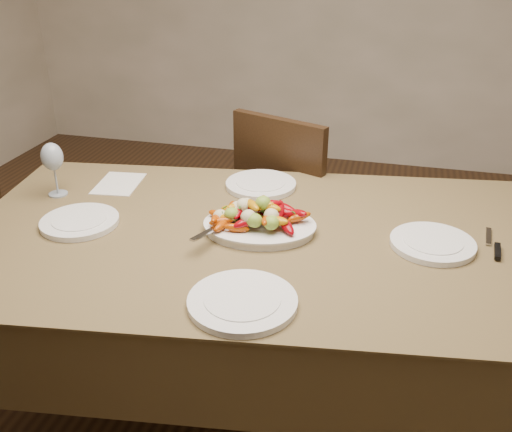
{
  "coord_description": "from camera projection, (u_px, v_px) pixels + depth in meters",
  "views": [
    {
      "loc": [
        0.38,
        -1.21,
        1.6
      ],
      "look_at": [
        -0.0,
        0.3,
        0.82
      ],
      "focal_mm": 40.0,
      "sensor_mm": 36.0,
      "label": 1
    }
  ],
  "objects": [
    {
      "name": "serving_platter",
      "position": [
        260.0,
        228.0,
        1.77
      ],
      "size": [
        0.37,
        0.29,
        0.02
      ],
      "primitive_type": "ellipsoid",
      "rotation": [
        0.0,
        0.0,
        0.14
      ],
      "color": "white",
      "rests_on": "dining_table"
    },
    {
      "name": "chair_far",
      "position": [
        301.0,
        211.0,
        2.55
      ],
      "size": [
        0.54,
        0.54,
        0.95
      ],
      "primitive_type": null,
      "rotation": [
        0.0,
        0.0,
        2.77
      ],
      "color": "black",
      "rests_on": "ground"
    },
    {
      "name": "dining_table",
      "position": [
        256.0,
        332.0,
        1.94
      ],
      "size": [
        1.97,
        1.28,
        0.76
      ],
      "primitive_type": "cube",
      "rotation": [
        0.0,
        0.0,
        0.14
      ],
      "color": "brown",
      "rests_on": "ground"
    },
    {
      "name": "plate_right",
      "position": [
        432.0,
        244.0,
        1.69
      ],
      "size": [
        0.25,
        0.25,
        0.02
      ],
      "primitive_type": "cylinder",
      "color": "white",
      "rests_on": "dining_table"
    },
    {
      "name": "table_knife",
      "position": [
        493.0,
        245.0,
        1.69
      ],
      "size": [
        0.04,
        0.2,
        0.01
      ],
      "primitive_type": null,
      "rotation": [
        0.0,
        0.0,
        -0.1
      ],
      "color": "#9EA0A8",
      "rests_on": "dining_table"
    },
    {
      "name": "roasted_vegetables",
      "position": [
        260.0,
        212.0,
        1.75
      ],
      "size": [
        0.3,
        0.22,
        0.09
      ],
      "primitive_type": null,
      "rotation": [
        0.0,
        0.0,
        0.14
      ],
      "color": "#800209",
      "rests_on": "serving_platter"
    },
    {
      "name": "plate_far",
      "position": [
        261.0,
        185.0,
        2.08
      ],
      "size": [
        0.26,
        0.26,
        0.02
      ],
      "primitive_type": "cylinder",
      "color": "white",
      "rests_on": "dining_table"
    },
    {
      "name": "menu_card",
      "position": [
        119.0,
        184.0,
        2.11
      ],
      "size": [
        0.17,
        0.23,
        0.0
      ],
      "primitive_type": "cube",
      "rotation": [
        0.0,
        0.0,
        0.12
      ],
      "color": "silver",
      "rests_on": "dining_table"
    },
    {
      "name": "serving_spoon",
      "position": [
        237.0,
        222.0,
        1.73
      ],
      "size": [
        0.29,
        0.14,
        0.03
      ],
      "primitive_type": null,
      "rotation": [
        0.0,
        0.0,
        -0.29
      ],
      "color": "#9EA0A8",
      "rests_on": "serving_platter"
    },
    {
      "name": "plate_near",
      "position": [
        242.0,
        302.0,
        1.43
      ],
      "size": [
        0.28,
        0.28,
        0.02
      ],
      "primitive_type": "cylinder",
      "color": "white",
      "rests_on": "dining_table"
    },
    {
      "name": "wine_glass",
      "position": [
        54.0,
        168.0,
        1.98
      ],
      "size": [
        0.08,
        0.08,
        0.2
      ],
      "primitive_type": null,
      "color": "#8C99A5",
      "rests_on": "dining_table"
    },
    {
      "name": "plate_left",
      "position": [
        80.0,
        222.0,
        1.82
      ],
      "size": [
        0.25,
        0.25,
        0.02
      ],
      "primitive_type": "cylinder",
      "color": "white",
      "rests_on": "dining_table"
    }
  ]
}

